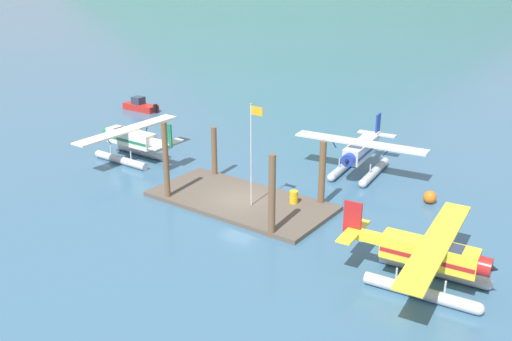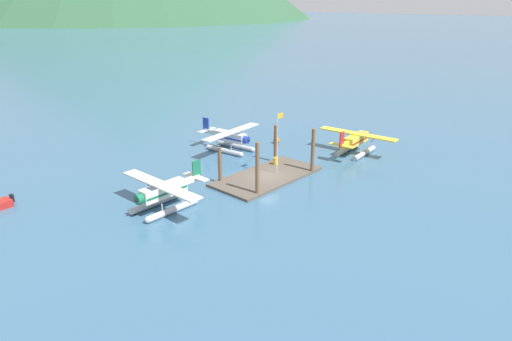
{
  "view_description": "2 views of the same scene",
  "coord_description": "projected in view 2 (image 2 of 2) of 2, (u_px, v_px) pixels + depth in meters",
  "views": [
    {
      "loc": [
        21.7,
        -28.26,
        15.9
      ],
      "look_at": [
        0.97,
        0.52,
        2.45
      ],
      "focal_mm": 39.33,
      "sensor_mm": 36.0,
      "label": 1
    },
    {
      "loc": [
        -35.95,
        -31.37,
        18.78
      ],
      "look_at": [
        -1.69,
        0.1,
        1.3
      ],
      "focal_mm": 32.0,
      "sensor_mm": 36.0,
      "label": 2
    }
  ],
  "objects": [
    {
      "name": "seaplane_cream_port_fwd",
      "position": [
        163.0,
        194.0,
        43.01
      ],
      "size": [
        7.98,
        10.41,
        3.84
      ],
      "color": "#B7BABF",
      "rests_on": "ground"
    },
    {
      "name": "seaplane_yellow_stbd_aft",
      "position": [
        356.0,
        142.0,
        58.71
      ],
      "size": [
        7.96,
        10.49,
        3.84
      ],
      "color": "#B7BABF",
      "rests_on": "ground"
    },
    {
      "name": "fuel_drum",
      "position": [
        276.0,
        161.0,
        54.32
      ],
      "size": [
        0.62,
        0.62,
        0.88
      ],
      "color": "gold",
      "rests_on": "dock_platform"
    },
    {
      "name": "piling_near_left",
      "position": [
        257.0,
        170.0,
        45.58
      ],
      "size": [
        0.39,
        0.39,
        5.68
      ],
      "primitive_type": "cylinder",
      "color": "brown",
      "rests_on": "ground"
    },
    {
      "name": "dock_platform",
      "position": [
        267.0,
        176.0,
        51.2
      ],
      "size": [
        12.77,
        6.12,
        0.3
      ],
      "primitive_type": "cube",
      "color": "brown",
      "rests_on": "ground"
    },
    {
      "name": "seaplane_silver_bow_right",
      "position": [
        230.0,
        139.0,
        59.92
      ],
      "size": [
        10.49,
        7.95,
        3.84
      ],
      "color": "#B7BABF",
      "rests_on": "ground"
    },
    {
      "name": "piling_near_right",
      "position": [
        313.0,
        151.0,
        51.66
      ],
      "size": [
        0.42,
        0.42,
        5.29
      ],
      "primitive_type": "cylinder",
      "color": "brown",
      "rests_on": "ground"
    },
    {
      "name": "flagpole",
      "position": [
        278.0,
        136.0,
        50.31
      ],
      "size": [
        0.95,
        0.1,
        7.06
      ],
      "color": "silver",
      "rests_on": "dock_platform"
    },
    {
      "name": "piling_far_left",
      "position": [
        220.0,
        165.0,
        49.14
      ],
      "size": [
        0.42,
        0.42,
        4.03
      ],
      "primitive_type": "cylinder",
      "color": "brown",
      "rests_on": "ground"
    },
    {
      "name": "mooring_buoy",
      "position": [
        276.0,
        140.0,
        63.29
      ],
      "size": [
        0.9,
        0.9,
        0.9
      ],
      "primitive_type": "sphere",
      "color": "orange",
      "rests_on": "ground"
    },
    {
      "name": "ground_plane",
      "position": [
        267.0,
        178.0,
        51.26
      ],
      "size": [
        1200.0,
        1200.0,
        0.0
      ],
      "primitive_type": "plane",
      "color": "#38607F"
    },
    {
      "name": "piling_far_right",
      "position": [
        276.0,
        144.0,
        55.52
      ],
      "size": [
        0.45,
        0.45,
        4.65
      ],
      "primitive_type": "cylinder",
      "color": "brown",
      "rests_on": "ground"
    }
  ]
}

